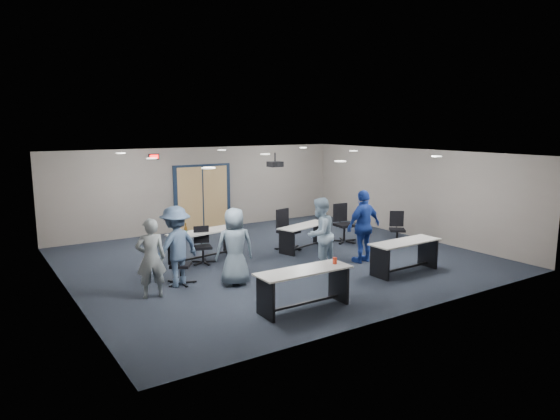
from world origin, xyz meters
TOP-DOWN VIEW (x-y plane):
  - floor at (0.00, 0.00)m, footprint 10.00×10.00m
  - back_wall at (0.00, 4.50)m, footprint 10.00×0.04m
  - front_wall at (0.00, -4.50)m, footprint 10.00×0.04m
  - left_wall at (-5.00, 0.00)m, footprint 0.04×9.00m
  - right_wall at (5.00, 0.00)m, footprint 0.04×9.00m
  - ceiling at (0.00, 0.00)m, footprint 10.00×9.00m
  - double_door at (0.00, 4.46)m, footprint 2.00×0.07m
  - exit_sign at (-1.60, 4.44)m, footprint 0.32×0.07m
  - ceiling_projector at (0.30, 0.50)m, footprint 0.35×0.32m
  - ceiling_can_lights at (0.00, 0.25)m, footprint 6.24×5.74m
  - table_front_left at (-1.46, -3.27)m, footprint 1.88×0.64m
  - table_front_right at (1.89, -2.64)m, footprint 1.86×0.66m
  - table_back_left at (-1.61, 0.90)m, footprint 1.95×0.92m
  - table_back_right at (1.19, 0.39)m, footprint 1.80×1.02m
  - chair_back_a at (-1.75, 0.62)m, footprint 0.70×0.70m
  - chair_back_c at (0.82, 0.62)m, footprint 0.85×0.85m
  - chair_back_d at (2.68, 0.45)m, footprint 0.78×0.78m
  - chair_loose_left at (-2.84, -0.62)m, footprint 0.82×0.82m
  - chair_loose_right at (3.75, -0.62)m, footprint 0.85×0.85m
  - person_gray at (-3.64, -1.10)m, footprint 0.65×0.49m
  - person_plaid at (-1.87, -1.28)m, footprint 0.93×0.72m
  - person_lightblue at (0.33, -1.40)m, footprint 1.02×0.91m
  - person_navy at (1.70, -1.43)m, footprint 1.10×0.52m
  - person_back at (-2.95, -0.66)m, footprint 1.26×0.95m

SIDE VIEW (x-z plane):
  - floor at x=0.00m, z-range 0.00..0.00m
  - chair_back_a at x=-1.75m, z-range 0.00..0.92m
  - chair_loose_left at x=-2.84m, z-range 0.00..0.93m
  - table_back_right at x=1.19m, z-range 0.13..0.82m
  - chair_loose_right at x=3.75m, z-range 0.00..0.96m
  - table_front_right at x=1.89m, z-range 0.14..0.88m
  - table_front_left at x=-1.46m, z-range 0.08..0.97m
  - table_back_left at x=-1.61m, z-range 0.01..1.05m
  - chair_back_c at x=0.82m, z-range 0.00..1.12m
  - chair_back_d at x=2.68m, z-range 0.00..1.13m
  - person_gray at x=-3.64m, z-range 0.00..1.61m
  - person_plaid at x=-1.87m, z-range 0.00..1.69m
  - person_back at x=-2.95m, z-range 0.00..1.73m
  - person_lightblue at x=0.33m, z-range 0.00..1.74m
  - person_navy at x=1.70m, z-range 0.00..1.83m
  - double_door at x=0.00m, z-range -0.05..2.15m
  - back_wall at x=0.00m, z-range 0.00..2.70m
  - front_wall at x=0.00m, z-range 0.00..2.70m
  - left_wall at x=-5.00m, z-range 0.00..2.70m
  - right_wall at x=5.00m, z-range 0.00..2.70m
  - ceiling_projector at x=0.30m, z-range 2.22..2.59m
  - exit_sign at x=-1.60m, z-range 2.36..2.54m
  - ceiling_can_lights at x=0.00m, z-range 2.66..2.68m
  - ceiling at x=0.00m, z-range 2.68..2.72m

